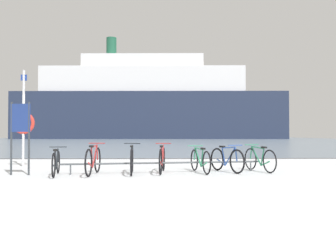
{
  "coord_description": "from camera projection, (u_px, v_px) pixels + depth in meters",
  "views": [
    {
      "loc": [
        1.04,
        -5.69,
        1.1
      ],
      "look_at": [
        1.3,
        6.65,
        1.37
      ],
      "focal_mm": 37.94,
      "sensor_mm": 36.0,
      "label": 1
    }
  ],
  "objects": [
    {
      "name": "bike_rack",
      "position": [
        165.0,
        163.0,
        9.98
      ],
      "size": [
        5.64,
        0.95,
        0.31
      ],
      "color": "#4C5156",
      "rests_on": "ground"
    },
    {
      "name": "ferry_ship",
      "position": [
        148.0,
        105.0,
        79.64
      ],
      "size": [
        58.54,
        14.23,
        22.76
      ],
      "color": "#232D47",
      "rests_on": "ground"
    },
    {
      "name": "rescue_post",
      "position": [
        23.0,
        121.0,
        11.93
      ],
      "size": [
        0.75,
        0.11,
        3.25
      ],
      "color": "silver",
      "rests_on": "ground"
    },
    {
      "name": "ground",
      "position": [
        155.0,
        141.0,
        59.51
      ],
      "size": [
        80.0,
        132.0,
        0.08
      ],
      "color": "silver"
    },
    {
      "name": "info_sign",
      "position": [
        20.0,
        125.0,
        9.45
      ],
      "size": [
        0.55,
        0.11,
        1.95
      ],
      "color": "#33383D",
      "rests_on": "ground"
    },
    {
      "name": "bicycle_1",
      "position": [
        93.0,
        160.0,
        9.54
      ],
      "size": [
        0.46,
        1.77,
        0.84
      ],
      "color": "black",
      "rests_on": "ground"
    },
    {
      "name": "bicycle_6",
      "position": [
        260.0,
        159.0,
        10.35
      ],
      "size": [
        0.61,
        1.59,
        0.78
      ],
      "color": "black",
      "rests_on": "ground"
    },
    {
      "name": "bicycle_4",
      "position": [
        200.0,
        160.0,
        10.06
      ],
      "size": [
        0.53,
        1.68,
        0.75
      ],
      "color": "black",
      "rests_on": "ground"
    },
    {
      "name": "bicycle_3",
      "position": [
        162.0,
        159.0,
        10.0
      ],
      "size": [
        0.46,
        1.78,
        0.82
      ],
      "color": "black",
      "rests_on": "ground"
    },
    {
      "name": "bicycle_5",
      "position": [
        227.0,
        160.0,
        10.18
      ],
      "size": [
        0.75,
        1.53,
        0.79
      ],
      "color": "black",
      "rests_on": "ground"
    },
    {
      "name": "bicycle_2",
      "position": [
        132.0,
        160.0,
        9.7
      ],
      "size": [
        0.46,
        1.7,
        0.83
      ],
      "color": "black",
      "rests_on": "ground"
    },
    {
      "name": "bicycle_0",
      "position": [
        56.0,
        163.0,
        9.34
      ],
      "size": [
        0.47,
        1.65,
        0.75
      ],
      "color": "black",
      "rests_on": "ground"
    }
  ]
}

